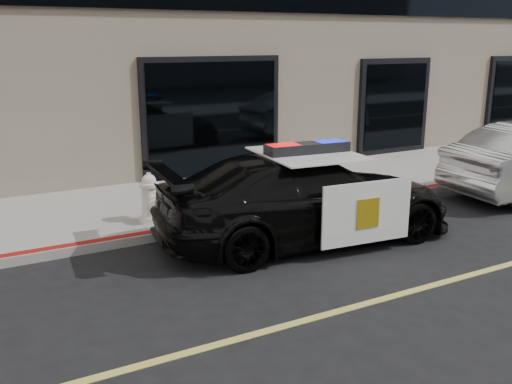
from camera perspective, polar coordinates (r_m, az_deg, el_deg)
ground at (r=8.86m, az=21.51°, el=-7.50°), size 120.00×120.00×0.00m
sidewalk_n at (r=12.62m, az=3.14°, el=0.48°), size 60.00×3.50×0.15m
police_car at (r=9.37m, az=5.06°, el=-0.52°), size 3.00×5.40×1.64m
fire_hydrant at (r=10.07m, az=-10.56°, el=-0.68°), size 0.39×0.54×0.86m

